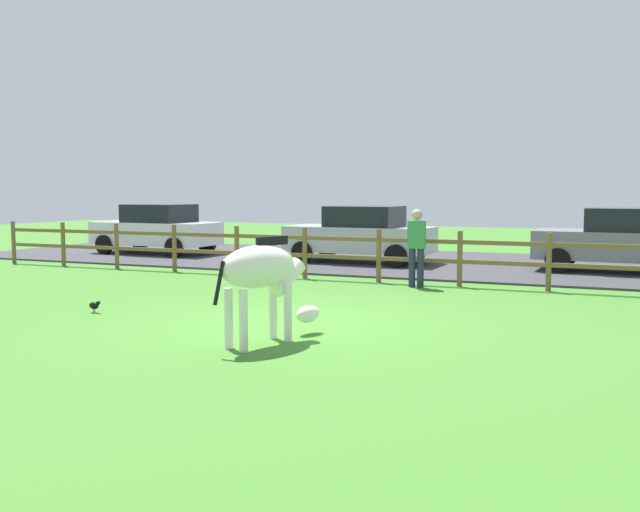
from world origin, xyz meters
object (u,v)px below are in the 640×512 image
object	(u,v)px
parked_car_white	(157,229)
parked_car_grey	(623,240)
parked_car_silver	(361,234)
zebra	(263,274)
crow_on_grass	(95,305)
visitor_near_fence	(417,244)

from	to	relation	value
parked_car_white	parked_car_grey	xyz separation A→B (m)	(13.51, 0.12, 0.00)
parked_car_grey	parked_car_silver	bearing A→B (deg)	-177.91
zebra	crow_on_grass	size ratio (longest dim) A/B	8.70
crow_on_grass	visitor_near_fence	distance (m)	6.57
parked_car_grey	parked_car_white	bearing A→B (deg)	-179.49
zebra	parked_car_silver	distance (m)	10.20
parked_car_silver	parked_car_grey	distance (m)	6.65
crow_on_grass	parked_car_silver	size ratio (longest dim) A/B	0.05
parked_car_silver	parked_car_grey	bearing A→B (deg)	2.09
crow_on_grass	parked_car_grey	distance (m)	12.34
zebra	crow_on_grass	xyz separation A→B (m)	(-3.66, 1.00, -0.80)
parked_car_white	parked_car_silver	xyz separation A→B (m)	(6.87, -0.12, 0.00)
visitor_near_fence	zebra	bearing A→B (deg)	-94.51
crow_on_grass	parked_car_grey	xyz separation A→B (m)	(8.17, 9.22, 0.72)
visitor_near_fence	crow_on_grass	bearing A→B (deg)	-129.37
crow_on_grass	parked_car_grey	world-z (taller)	parked_car_grey
parked_car_silver	parked_car_grey	world-z (taller)	same
zebra	crow_on_grass	world-z (taller)	zebra
parked_car_white	parked_car_silver	bearing A→B (deg)	-1.01
parked_car_silver	zebra	bearing A→B (deg)	-77.94
parked_car_grey	visitor_near_fence	distance (m)	5.81
visitor_near_fence	parked_car_white	bearing A→B (deg)	156.83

